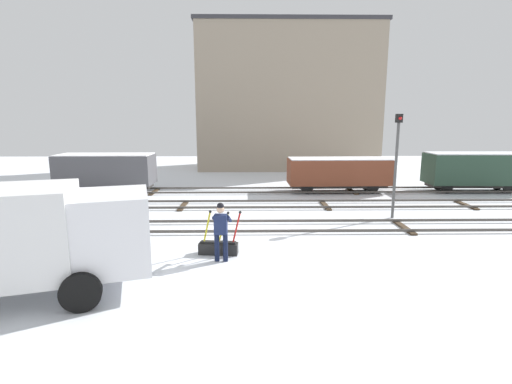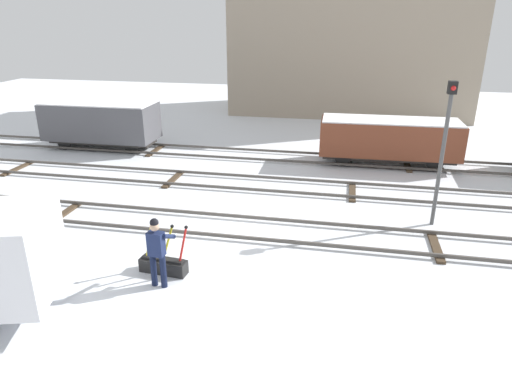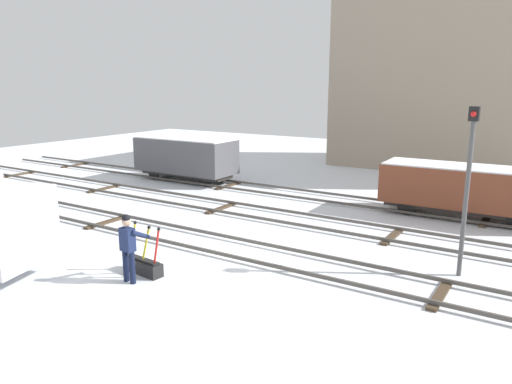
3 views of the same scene
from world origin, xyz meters
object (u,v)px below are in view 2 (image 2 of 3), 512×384
object	(u,v)px
freight_car_mid_siding	(101,122)
freight_car_near_switch	(389,139)
signal_post	(444,142)
rail_worker	(157,248)
switch_lever_frame	(164,264)

from	to	relation	value
freight_car_mid_siding	freight_car_near_switch	distance (m)	13.57
signal_post	freight_car_mid_siding	distance (m)	15.85
rail_worker	signal_post	size ratio (longest dim) A/B	0.41
freight_car_mid_siding	rail_worker	bearing A→B (deg)	-56.15
switch_lever_frame	freight_car_near_switch	bearing A→B (deg)	64.90
switch_lever_frame	signal_post	bearing A→B (deg)	36.94
switch_lever_frame	rail_worker	xyz separation A→B (m)	(0.13, -0.59, 0.78)
rail_worker	freight_car_near_switch	xyz separation A→B (m)	(6.07, 11.03, 0.16)
signal_post	freight_car_near_switch	bearing A→B (deg)	99.56
signal_post	freight_car_near_switch	world-z (taller)	signal_post
freight_car_mid_siding	freight_car_near_switch	bearing A→B (deg)	-0.37
freight_car_near_switch	signal_post	bearing A→B (deg)	-81.52
freight_car_mid_siding	signal_post	bearing A→B (deg)	-22.88
switch_lever_frame	freight_car_near_switch	size ratio (longest dim) A/B	0.24
rail_worker	freight_car_mid_siding	distance (m)	13.34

